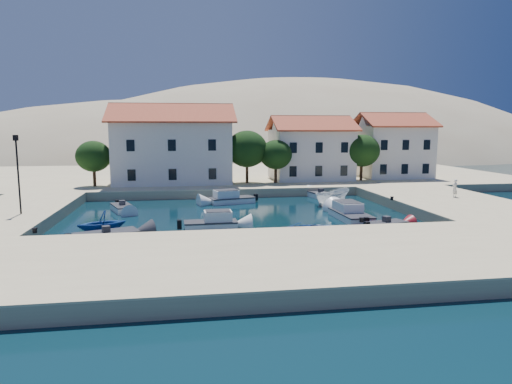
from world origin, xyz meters
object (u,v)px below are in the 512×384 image
rowboat_south (305,234)px  pedestrian (455,188)px  lamppost (18,167)px  cabin_cruiser_east (351,214)px  boat_east (332,205)px  cabin_cruiser_south (211,223)px  building_left (173,143)px  building_mid (310,147)px  building_right (392,144)px

rowboat_south → pedestrian: size_ratio=2.62×
lamppost → cabin_cruiser_east: lamppost is taller
boat_east → cabin_cruiser_south: bearing=97.0°
building_left → pedestrian: 32.78m
building_mid → lamppost: bearing=-144.6°
rowboat_south → pedestrian: pedestrian is taller
building_left → cabin_cruiser_east: 26.92m
pedestrian → building_right: bearing=-120.7°
building_right → lamppost: 46.98m
building_mid → lamppost: 36.21m
building_right → building_left: bearing=-176.2°
building_right → lamppost: building_right is taller
building_mid → cabin_cruiser_east: bearing=-96.7°
building_mid → cabin_cruiser_south: bearing=-121.1°
rowboat_south → pedestrian: bearing=-82.5°
rowboat_south → boat_east: (6.13, 12.16, 0.00)m
building_left → cabin_cruiser_south: 24.21m
lamppost → pedestrian: lamppost is taller
lamppost → rowboat_south: size_ratio=1.35×
cabin_cruiser_east → pedestrian: (12.25, 4.24, 1.41)m
lamppost → pedestrian: 39.32m
boat_east → building_left: bearing=20.1°
building_left → rowboat_south: bearing=-68.9°
pedestrian → cabin_cruiser_east: bearing=-4.6°
building_left → building_right: building_left is taller
building_right → lamppost: size_ratio=1.52×
building_mid → rowboat_south: 28.71m
rowboat_south → cabin_cruiser_east: (5.29, 4.68, 0.48)m
lamppost → pedestrian: bearing=4.1°
cabin_cruiser_south → lamppost: bearing=166.1°
building_left → rowboat_south: (10.07, -26.10, -5.94)m
building_right → rowboat_south: size_ratio=2.05×
building_mid → rowboat_south: building_mid is taller
building_right → boat_east: (-13.79, -15.94, -5.47)m
cabin_cruiser_east → building_right: bearing=-33.8°
building_mid → cabin_cruiser_south: (-14.69, -24.35, -4.75)m
lamppost → boat_east: lamppost is taller
boat_east → cabin_cruiser_east: bearing=144.4°
cabin_cruiser_east → building_mid: bearing=-8.5°
building_mid → building_right: 12.04m
lamppost → rowboat_south: bearing=-15.8°
lamppost → cabin_cruiser_east: (26.87, -1.42, -4.28)m
lamppost → rowboat_south: (21.57, -6.10, -4.75)m
rowboat_south → cabin_cruiser_east: cabin_cruiser_east is taller
building_left → cabin_cruiser_south: building_left is taller
building_right → cabin_cruiser_east: size_ratio=1.71×
rowboat_south → building_left: bearing=1.6°
building_mid → pedestrian: building_mid is taller
lamppost → building_right: bearing=27.9°
building_left → pedestrian: size_ratio=8.33×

